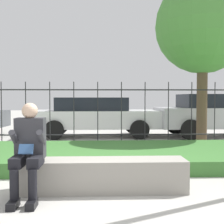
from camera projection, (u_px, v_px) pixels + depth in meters
name	position (u px, v px, depth m)	size (l,w,h in m)	color
ground_plane	(97.00, 191.00, 4.41)	(60.00, 60.00, 0.00)	#B2AFA8
stone_bench	(101.00, 177.00, 4.40)	(2.39, 0.49, 0.45)	gray
person_seated_reader	(29.00, 147.00, 4.06)	(0.42, 0.73, 1.25)	black
grass_berm	(98.00, 155.00, 6.46)	(10.17, 2.73, 0.25)	#3D7533
iron_fence	(98.00, 113.00, 8.24)	(8.17, 0.03, 1.75)	#232326
car_parked_center	(96.00, 116.00, 10.72)	(4.40, 1.93, 1.34)	silver
car_parked_right	(220.00, 114.00, 10.72)	(4.47, 1.99, 1.45)	#B7B7BC
tree_behind_fence	(203.00, 27.00, 8.78)	(2.68, 2.68, 4.70)	brown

